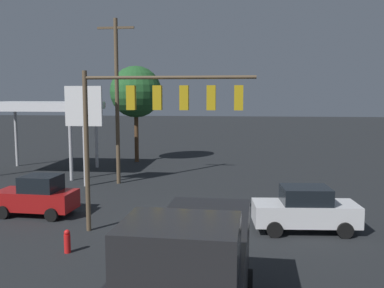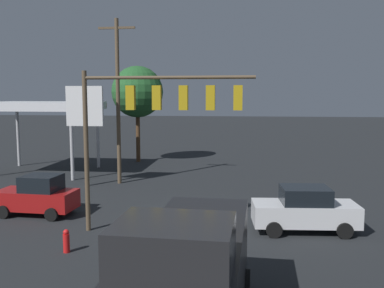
{
  "view_description": "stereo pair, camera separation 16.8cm",
  "coord_description": "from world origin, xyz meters",
  "px_view_note": "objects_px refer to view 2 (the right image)",
  "views": [
    {
      "loc": [
        -2.35,
        18.81,
        5.82
      ],
      "look_at": [
        0.0,
        -2.0,
        3.42
      ],
      "focal_mm": 40.0,
      "sensor_mm": 36.0,
      "label": 1
    },
    {
      "loc": [
        -2.51,
        18.79,
        5.82
      ],
      "look_at": [
        0.0,
        -2.0,
        3.42
      ],
      "focal_mm": 40.0,
      "sensor_mm": 36.0,
      "label": 2
    }
  ],
  "objects_px": {
    "delivery_truck": "(191,278)",
    "price_sign": "(85,112)",
    "utility_pole": "(118,98)",
    "traffic_signal_assembly": "(156,109)",
    "sedan_far": "(305,210)",
    "fire_hydrant": "(66,241)",
    "street_tree": "(137,92)",
    "hatchback_crossing": "(38,196)"
  },
  "relations": [
    {
      "from": "traffic_signal_assembly",
      "to": "delivery_truck",
      "type": "height_order",
      "value": "traffic_signal_assembly"
    },
    {
      "from": "street_tree",
      "to": "fire_hydrant",
      "type": "distance_m",
      "value": 22.58
    },
    {
      "from": "price_sign",
      "to": "fire_hydrant",
      "type": "xyz_separation_m",
      "value": [
        -3.51,
        11.39,
        -4.31
      ]
    },
    {
      "from": "fire_hydrant",
      "to": "price_sign",
      "type": "bearing_deg",
      "value": -72.89
    },
    {
      "from": "delivery_truck",
      "to": "fire_hydrant",
      "type": "xyz_separation_m",
      "value": [
        5.34,
        -5.47,
        -1.26
      ]
    },
    {
      "from": "sedan_far",
      "to": "fire_hydrant",
      "type": "height_order",
      "value": "sedan_far"
    },
    {
      "from": "utility_pole",
      "to": "street_tree",
      "type": "xyz_separation_m",
      "value": [
        1.03,
        -9.24,
        0.45
      ]
    },
    {
      "from": "hatchback_crossing",
      "to": "price_sign",
      "type": "bearing_deg",
      "value": -86.33
    },
    {
      "from": "delivery_truck",
      "to": "price_sign",
      "type": "bearing_deg",
      "value": -150.04
    },
    {
      "from": "sedan_far",
      "to": "price_sign",
      "type": "bearing_deg",
      "value": -36.13
    },
    {
      "from": "delivery_truck",
      "to": "fire_hydrant",
      "type": "bearing_deg",
      "value": -133.41
    },
    {
      "from": "traffic_signal_assembly",
      "to": "fire_hydrant",
      "type": "distance_m",
      "value": 6.2
    },
    {
      "from": "traffic_signal_assembly",
      "to": "hatchback_crossing",
      "type": "xyz_separation_m",
      "value": [
        6.33,
        -2.01,
        -4.29
      ]
    },
    {
      "from": "hatchback_crossing",
      "to": "utility_pole",
      "type": "bearing_deg",
      "value": -99.8
    },
    {
      "from": "sedan_far",
      "to": "traffic_signal_assembly",
      "type": "bearing_deg",
      "value": 4.32
    },
    {
      "from": "sedan_far",
      "to": "street_tree",
      "type": "distance_m",
      "value": 22.19
    },
    {
      "from": "price_sign",
      "to": "fire_hydrant",
      "type": "distance_m",
      "value": 12.67
    },
    {
      "from": "delivery_truck",
      "to": "street_tree",
      "type": "height_order",
      "value": "street_tree"
    },
    {
      "from": "traffic_signal_assembly",
      "to": "hatchback_crossing",
      "type": "relative_size",
      "value": 1.84
    },
    {
      "from": "traffic_signal_assembly",
      "to": "delivery_truck",
      "type": "relative_size",
      "value": 1.04
    },
    {
      "from": "delivery_truck",
      "to": "hatchback_crossing",
      "type": "bearing_deg",
      "value": -136.82
    },
    {
      "from": "hatchback_crossing",
      "to": "fire_hydrant",
      "type": "relative_size",
      "value": 4.42
    },
    {
      "from": "traffic_signal_assembly",
      "to": "sedan_far",
      "type": "bearing_deg",
      "value": -171.13
    },
    {
      "from": "utility_pole",
      "to": "delivery_truck",
      "type": "distance_m",
      "value": 19.64
    },
    {
      "from": "utility_pole",
      "to": "price_sign",
      "type": "height_order",
      "value": "utility_pole"
    },
    {
      "from": "sedan_far",
      "to": "fire_hydrant",
      "type": "bearing_deg",
      "value": 17.1
    },
    {
      "from": "utility_pole",
      "to": "price_sign",
      "type": "xyz_separation_m",
      "value": [
        1.85,
        1.07,
        -0.88
      ]
    },
    {
      "from": "delivery_truck",
      "to": "traffic_signal_assembly",
      "type": "bearing_deg",
      "value": -160.96
    },
    {
      "from": "sedan_far",
      "to": "fire_hydrant",
      "type": "xyz_separation_m",
      "value": [
        9.13,
        3.62,
        -0.51
      ]
    },
    {
      "from": "sedan_far",
      "to": "street_tree",
      "type": "xyz_separation_m",
      "value": [
        11.81,
        -18.08,
        5.13
      ]
    },
    {
      "from": "traffic_signal_assembly",
      "to": "sedan_far",
      "type": "xyz_separation_m",
      "value": [
        -6.23,
        -0.97,
        -4.28
      ]
    },
    {
      "from": "traffic_signal_assembly",
      "to": "price_sign",
      "type": "xyz_separation_m",
      "value": [
        6.4,
        -8.74,
        -0.48
      ]
    },
    {
      "from": "utility_pole",
      "to": "fire_hydrant",
      "type": "distance_m",
      "value": 13.6
    },
    {
      "from": "traffic_signal_assembly",
      "to": "fire_hydrant",
      "type": "xyz_separation_m",
      "value": [
        2.89,
        2.65,
        -4.8
      ]
    },
    {
      "from": "delivery_truck",
      "to": "hatchback_crossing",
      "type": "height_order",
      "value": "delivery_truck"
    },
    {
      "from": "price_sign",
      "to": "hatchback_crossing",
      "type": "height_order",
      "value": "price_sign"
    },
    {
      "from": "utility_pole",
      "to": "delivery_truck",
      "type": "bearing_deg",
      "value": 111.32
    },
    {
      "from": "utility_pole",
      "to": "traffic_signal_assembly",
      "type": "bearing_deg",
      "value": 114.88
    },
    {
      "from": "price_sign",
      "to": "fire_hydrant",
      "type": "relative_size",
      "value": 7.26
    },
    {
      "from": "traffic_signal_assembly",
      "to": "utility_pole",
      "type": "xyz_separation_m",
      "value": [
        4.55,
        -9.81,
        0.4
      ]
    },
    {
      "from": "traffic_signal_assembly",
      "to": "price_sign",
      "type": "height_order",
      "value": "traffic_signal_assembly"
    },
    {
      "from": "utility_pole",
      "to": "sedan_far",
      "type": "height_order",
      "value": "utility_pole"
    }
  ]
}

